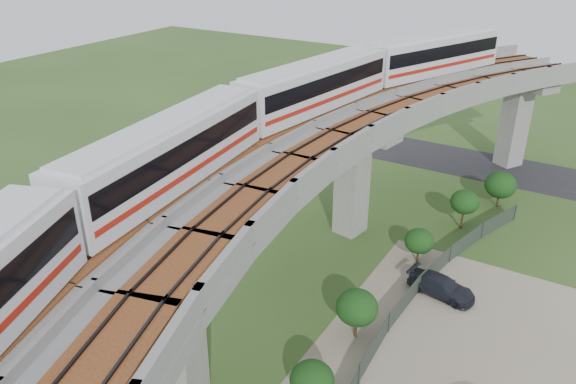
# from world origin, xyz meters

# --- Properties ---
(ground) EXTENTS (160.00, 160.00, 0.00)m
(ground) POSITION_xyz_m (0.00, 0.00, 0.00)
(ground) COLOR #355321
(ground) RESTS_ON ground
(asphalt_road) EXTENTS (60.00, 8.00, 0.03)m
(asphalt_road) POSITION_xyz_m (0.00, 30.00, 0.01)
(asphalt_road) COLOR #232326
(asphalt_road) RESTS_ON ground
(viaduct) EXTENTS (19.58, 73.98, 11.40)m
(viaduct) POSITION_xyz_m (3.84, 0.00, 9.05)
(viaduct) COLOR #99968E
(viaduct) RESTS_ON ground
(metro_train) EXTENTS (10.69, 61.34, 3.64)m
(metro_train) POSITION_xyz_m (0.35, 0.04, 12.31)
(metro_train) COLOR silver
(metro_train) RESTS_ON ground
(fence) EXTENTS (3.87, 38.73, 1.50)m
(fence) POSITION_xyz_m (9.75, 0.00, 0.75)
(fence) COLOR #2D382D
(fence) RESTS_ON ground
(tree_0) EXTENTS (2.76, 2.76, 3.29)m
(tree_0) POSITION_xyz_m (10.39, 21.18, 2.12)
(tree_0) COLOR #382314
(tree_0) RESTS_ON ground
(tree_1) EXTENTS (2.32, 2.32, 3.43)m
(tree_1) POSITION_xyz_m (8.72, 15.54, 2.44)
(tree_1) COLOR #382314
(tree_1) RESTS_ON ground
(tree_2) EXTENTS (2.19, 2.19, 2.68)m
(tree_2) POSITION_xyz_m (7.28, 8.78, 1.75)
(tree_2) COLOR #382314
(tree_2) RESTS_ON ground
(tree_3) EXTENTS (2.56, 2.56, 3.31)m
(tree_3) POSITION_xyz_m (6.87, -1.41, 2.22)
(tree_3) COLOR #382314
(tree_3) RESTS_ON ground
(tree_4) EXTENTS (2.36, 2.36, 2.66)m
(tree_4) POSITION_xyz_m (7.14, -7.48, 1.65)
(tree_4) COLOR #382314
(tree_4) RESTS_ON ground
(car_dark) EXTENTS (4.89, 2.60, 1.35)m
(car_dark) POSITION_xyz_m (10.07, 5.51, 0.72)
(car_dark) COLOR black
(car_dark) RESTS_ON dirt_lot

